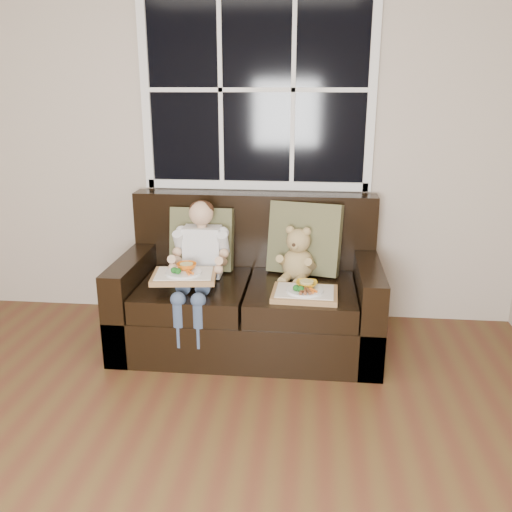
# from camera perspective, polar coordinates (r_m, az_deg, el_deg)

# --- Properties ---
(room_walls) EXTENTS (4.52, 5.02, 2.71)m
(room_walls) POSITION_cam_1_polar(r_m,az_deg,el_deg) (1.57, -23.76, 13.05)
(room_walls) COLOR beige
(room_walls) RESTS_ON ground
(window_back) EXTENTS (1.62, 0.04, 1.37)m
(window_back) POSITION_cam_1_polar(r_m,az_deg,el_deg) (3.87, 0.08, 17.09)
(window_back) COLOR black
(window_back) RESTS_ON room_walls
(loveseat) EXTENTS (1.70, 0.92, 0.96)m
(loveseat) POSITION_cam_1_polar(r_m,az_deg,el_deg) (3.68, -0.67, -4.35)
(loveseat) COLOR black
(loveseat) RESTS_ON ground
(pillow_left) EXTENTS (0.44, 0.21, 0.44)m
(pillow_left) POSITION_cam_1_polar(r_m,az_deg,el_deg) (3.76, -5.71, 1.80)
(pillow_left) COLOR #60633D
(pillow_left) RESTS_ON loveseat
(pillow_right) EXTENTS (0.52, 0.32, 0.50)m
(pillow_right) POSITION_cam_1_polar(r_m,az_deg,el_deg) (3.68, 5.16, 1.87)
(pillow_right) COLOR #60633D
(pillow_right) RESTS_ON loveseat
(child) EXTENTS (0.35, 0.59, 0.80)m
(child) POSITION_cam_1_polar(r_m,az_deg,el_deg) (3.51, -5.95, 0.03)
(child) COLOR silver
(child) RESTS_ON loveseat
(teddy_bear) EXTENTS (0.25, 0.30, 0.37)m
(teddy_bear) POSITION_cam_1_polar(r_m,az_deg,el_deg) (3.57, 4.44, -0.17)
(teddy_bear) COLOR tan
(teddy_bear) RESTS_ON loveseat
(tray_left) EXTENTS (0.42, 0.34, 0.09)m
(tray_left) POSITION_cam_1_polar(r_m,az_deg,el_deg) (3.34, -7.56, -1.92)
(tray_left) COLOR #A18048
(tray_left) RESTS_ON child
(tray_right) EXTENTS (0.41, 0.32, 0.09)m
(tray_right) POSITION_cam_1_polar(r_m,az_deg,el_deg) (3.31, 5.16, -3.80)
(tray_right) COLOR #A18048
(tray_right) RESTS_ON loveseat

